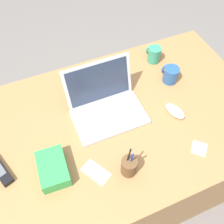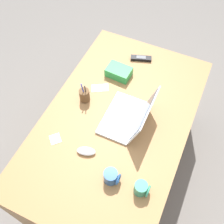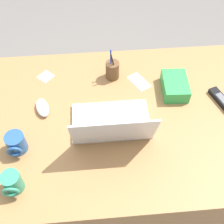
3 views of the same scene
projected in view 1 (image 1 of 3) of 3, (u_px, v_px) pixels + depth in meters
ground_plane at (115, 177)px, 1.86m from camera, size 6.00×6.00×0.00m
desk at (116, 154)px, 1.56m from camera, size 1.50×0.92×0.75m
laptop at (106, 105)px, 1.25m from camera, size 0.35×0.28×0.23m
computer_mouse at (175, 111)px, 1.27m from camera, size 0.09×0.12×0.03m
coffee_mug_white at (171, 74)px, 1.38m from camera, size 0.08×0.09×0.09m
coffee_mug_tall at (154, 54)px, 1.47m from camera, size 0.07×0.08×0.09m
cordless_phone at (0, 170)px, 1.09m from camera, size 0.09×0.16×0.03m
pen_holder at (129, 166)px, 1.06m from camera, size 0.07×0.07×0.17m
snack_bag at (53, 169)px, 1.07m from camera, size 0.13×0.18×0.07m
paper_note_near_laptop at (96, 172)px, 1.10m from camera, size 0.12×0.14×0.00m
paper_note_left at (199, 148)px, 1.17m from camera, size 0.09×0.09×0.00m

